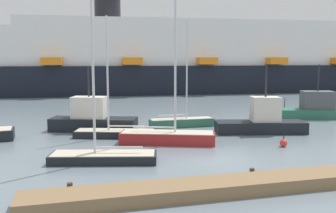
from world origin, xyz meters
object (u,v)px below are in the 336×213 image
object	(u,v)px
sailboat_5	(168,135)
fishing_boat_1	(315,108)
sailboat_3	(115,132)
sailboat_4	(103,155)
channel_buoy_1	(93,117)
fishing_boat_0	(262,121)
channel_buoy_2	(284,143)
cruise_ship	(196,61)
sailboat_0	(182,121)
channel_buoy_0	(284,111)
fishing_boat_2	(92,119)

from	to	relation	value
sailboat_5	fishing_boat_1	bearing A→B (deg)	43.21
sailboat_3	sailboat_4	bearing A→B (deg)	96.03
sailboat_5	channel_buoy_1	xyz separation A→B (m)	(-4.37, 11.24, -0.22)
fishing_boat_0	sailboat_5	bearing A→B (deg)	-154.89
channel_buoy_2	cruise_ship	world-z (taller)	cruise_ship
sailboat_3	channel_buoy_1	world-z (taller)	sailboat_3
sailboat_0	channel_buoy_0	size ratio (longest dim) A/B	5.25
fishing_boat_2	cruise_ship	size ratio (longest dim) A/B	0.08
sailboat_5	channel_buoy_0	distance (m)	18.50
sailboat_3	channel_buoy_2	xyz separation A→B (m)	(10.64, -6.07, -0.14)
sailboat_0	fishing_boat_0	bearing A→B (deg)	-38.35
sailboat_0	fishing_boat_1	bearing A→B (deg)	4.81
sailboat_5	cruise_ship	size ratio (longest dim) A/B	0.15
channel_buoy_1	channel_buoy_2	world-z (taller)	channel_buoy_1
channel_buoy_2	fishing_boat_1	bearing A→B (deg)	46.62
sailboat_5	fishing_boat_0	bearing A→B (deg)	32.41
cruise_ship	sailboat_3	bearing A→B (deg)	-113.45
sailboat_3	fishing_boat_1	world-z (taller)	sailboat_3
channel_buoy_0	channel_buoy_2	bearing A→B (deg)	-121.72
channel_buoy_1	channel_buoy_0	bearing A→B (deg)	-3.03
channel_buoy_0	fishing_boat_0	bearing A→B (deg)	-130.63
cruise_ship	fishing_boat_2	bearing A→B (deg)	-117.48
sailboat_5	fishing_boat_2	size ratio (longest dim) A/B	1.79
sailboat_4	fishing_boat_1	distance (m)	24.52
channel_buoy_0	cruise_ship	bearing A→B (deg)	89.88
sailboat_0	sailboat_4	bearing A→B (deg)	-128.14
sailboat_5	sailboat_3	bearing A→B (deg)	156.97
sailboat_3	fishing_boat_0	distance (m)	11.68
sailboat_0	sailboat_5	bearing A→B (deg)	-115.40
sailboat_3	channel_buoy_1	bearing A→B (deg)	-64.46
fishing_boat_1	cruise_ship	distance (m)	32.25
fishing_boat_0	channel_buoy_2	size ratio (longest dim) A/B	5.01
sailboat_5	fishing_boat_2	xyz separation A→B (m)	(-4.80, 6.20, 0.39)
channel_buoy_2	cruise_ship	xyz separation A→B (m)	(8.19, 42.20, 5.12)
sailboat_4	sailboat_5	size ratio (longest dim) A/B	0.72
sailboat_0	channel_buoy_2	size ratio (longest dim) A/B	6.21
sailboat_0	sailboat_3	size ratio (longest dim) A/B	1.01
sailboat_5	fishing_boat_0	world-z (taller)	sailboat_5
channel_buoy_0	channel_buoy_1	xyz separation A→B (m)	(-19.82, 1.05, -0.00)
channel_buoy_0	channel_buoy_1	world-z (taller)	channel_buoy_0
sailboat_0	cruise_ship	distance (m)	35.83
sailboat_0	sailboat_4	world-z (taller)	sailboat_4
sailboat_3	channel_buoy_0	xyz separation A→B (m)	(18.77, 7.09, -0.03)
channel_buoy_1	fishing_boat_1	bearing A→B (deg)	-10.38
fishing_boat_1	fishing_boat_2	world-z (taller)	fishing_boat_1
sailboat_5	channel_buoy_2	bearing A→B (deg)	-2.12
fishing_boat_0	fishing_boat_1	distance (m)	10.35
cruise_ship	fishing_boat_0	bearing A→B (deg)	-96.86
sailboat_0	fishing_boat_2	size ratio (longest dim) A/B	1.25
fishing_boat_1	fishing_boat_2	size ratio (longest dim) A/B	1.07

